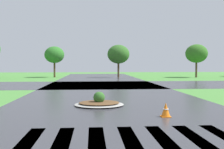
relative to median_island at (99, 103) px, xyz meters
The scene contains 6 objects.
asphalt_roadway 0.69m from the median_island, ahead, with size 10.69×80.00×0.01m, color #35353A.
asphalt_cross_road 12.61m from the median_island, 86.91° to the left, with size 90.00×9.62×0.01m, color #35353A.
crosswalk_stripes 5.86m from the median_island, 83.33° to the right, with size 5.85×3.01×0.01m.
median_island is the anchor object (origin of this frame).
traffic_cone 3.79m from the median_island, 49.27° to the right, with size 0.36×0.36×0.55m.
background_treeline 25.99m from the median_island, 91.09° to the left, with size 43.33×5.30×5.95m.
Camera 1 is at (-1.01, -2.58, 2.04)m, focal length 41.62 mm.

